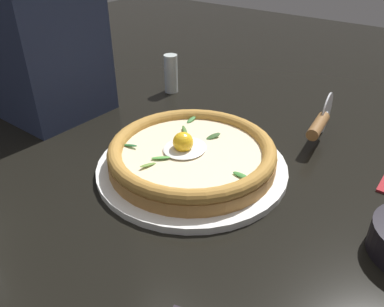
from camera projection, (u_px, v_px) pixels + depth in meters
ground_plane at (192, 171)px, 0.68m from camera, size 2.40×2.40×0.03m
pizza_plate at (192, 167)px, 0.65m from camera, size 0.32×0.32×0.01m
pizza at (192, 153)px, 0.64m from camera, size 0.28×0.28×0.06m
pizza_cutter at (321, 121)px, 0.72m from camera, size 0.15×0.03×0.08m
pepper_shaker at (171, 74)px, 0.92m from camera, size 0.03×0.03×0.09m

